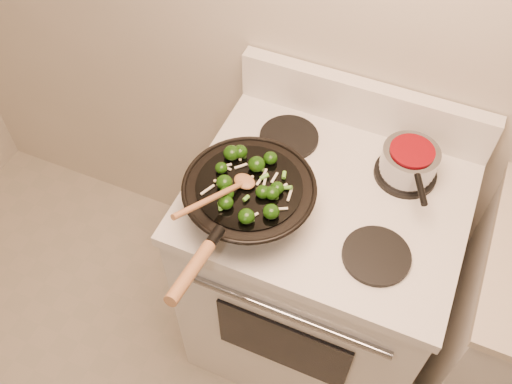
% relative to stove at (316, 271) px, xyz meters
% --- Properties ---
extents(stove, '(0.78, 0.67, 1.08)m').
position_rel_stove_xyz_m(stove, '(0.00, 0.00, 0.00)').
color(stove, white).
rests_on(stove, ground).
extents(wok, '(0.35, 0.59, 0.21)m').
position_rel_stove_xyz_m(wok, '(-0.18, -0.16, 0.52)').
color(wok, black).
rests_on(wok, stove).
extents(stirfry, '(0.23, 0.24, 0.04)m').
position_rel_stove_xyz_m(stirfry, '(-0.18, -0.15, 0.59)').
color(stirfry, '#133508').
rests_on(stirfry, wok).
extents(wooden_spoon, '(0.12, 0.27, 0.12)m').
position_rel_stove_xyz_m(wooden_spoon, '(-0.22, -0.22, 0.61)').
color(wooden_spoon, '#99623C').
rests_on(wooden_spoon, wok).
extents(saucepan, '(0.16, 0.25, 0.10)m').
position_rel_stove_xyz_m(saucepan, '(0.18, 0.15, 0.51)').
color(saucepan, gray).
rests_on(saucepan, stove).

